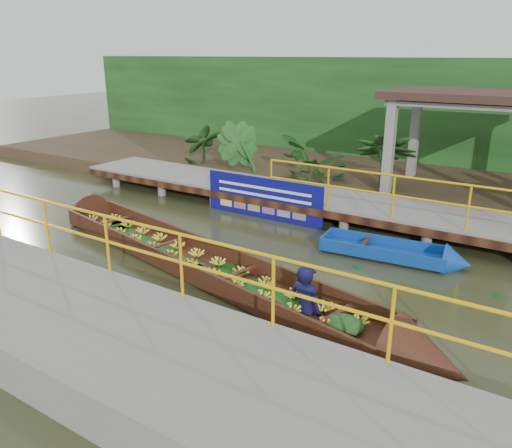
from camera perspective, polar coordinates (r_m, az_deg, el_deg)
The scene contains 10 objects.
ground at distance 10.67m, azimuth -0.77°, elevation -3.93°, with size 80.00×80.00×0.00m, color #292E17.
land_strip at distance 17.07m, azimuth 13.28°, elevation 5.17°, with size 30.00×8.00×0.45m, color #372A1B.
far_dock at distance 13.34m, azimuth 7.43°, elevation 2.82°, with size 16.00×2.06×1.66m.
near_dock at distance 7.10m, azimuth -13.18°, elevation -14.44°, with size 18.00×2.40×1.73m.
pavilion at distance 14.76m, azimuth 23.64°, elevation 12.25°, with size 4.40×3.00×3.00m.
foliage_backdrop at distance 19.11m, azimuth 16.32°, elevation 11.78°, with size 30.00×0.80×4.00m, color #163912.
vendor_boat at distance 9.92m, azimuth -5.48°, elevation -4.46°, with size 10.98×3.33×2.19m.
moored_blue_boat at distance 10.93m, azimuth 18.14°, elevation -3.61°, with size 3.14×1.07×0.73m.
blue_banner at distance 13.07m, azimuth 0.83°, elevation 3.00°, with size 3.47×0.04×1.08m.
tropical_plants at distance 14.61m, azimuth 13.13°, elevation 6.78°, with size 14.18×1.18×1.48m.
Camera 1 is at (5.43, -8.20, 4.16)m, focal length 35.00 mm.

